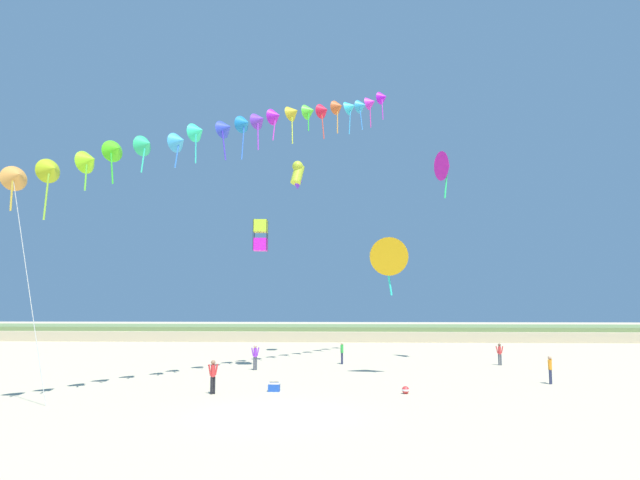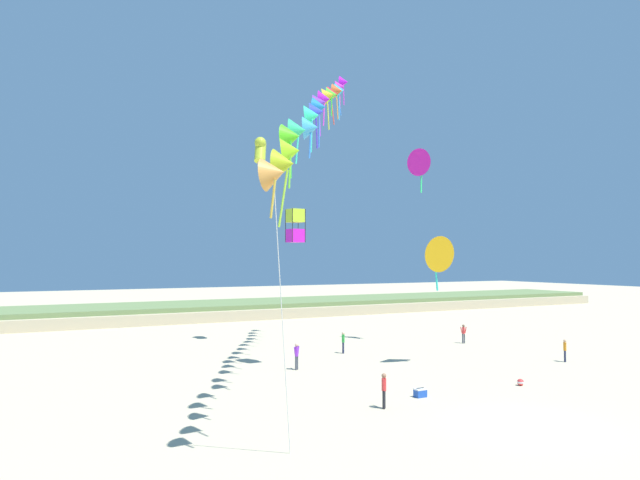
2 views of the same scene
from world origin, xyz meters
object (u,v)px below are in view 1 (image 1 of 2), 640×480
(person_mid_center, at_px, (550,368))
(person_far_right, at_px, (255,355))
(large_kite_low_lead, at_px, (298,174))
(large_kite_outer_drift, at_px, (389,256))
(large_kite_mid_trail, at_px, (261,235))
(beach_cooler, at_px, (274,387))
(person_near_left, at_px, (213,374))
(beach_ball, at_px, (406,390))
(person_near_right, at_px, (500,353))
(person_far_left, at_px, (342,351))
(large_kite_high_solo, at_px, (446,166))

(person_mid_center, xyz_separation_m, person_far_right, (-16.94, 5.78, 0.09))
(large_kite_low_lead, height_order, large_kite_outer_drift, large_kite_low_lead)
(person_far_right, distance_m, large_kite_mid_trail, 7.99)
(large_kite_low_lead, height_order, beach_cooler, large_kite_low_lead)
(person_near_left, height_order, beach_ball, person_near_left)
(person_near_left, bearing_deg, person_far_right, 87.94)
(person_near_right, bearing_deg, person_near_left, -140.86)
(person_far_left, bearing_deg, large_kite_outer_drift, -66.68)
(large_kite_outer_drift, bearing_deg, beach_ball, -87.90)
(person_far_right, bearing_deg, large_kite_mid_trail, 73.49)
(person_near_left, height_order, large_kite_outer_drift, large_kite_outer_drift)
(person_mid_center, relative_size, person_far_left, 0.95)
(person_far_right, xyz_separation_m, beach_ball, (8.83, -9.54, -0.77))
(person_far_right, distance_m, beach_ball, 13.02)
(large_kite_mid_trail, bearing_deg, beach_ball, -49.38)
(beach_cooler, bearing_deg, person_near_left, -160.45)
(beach_ball, bearing_deg, large_kite_outer_drift, 92.10)
(person_far_left, bearing_deg, large_kite_high_solo, 7.10)
(large_kite_outer_drift, bearing_deg, person_near_left, -140.92)
(large_kite_low_lead, bearing_deg, large_kite_high_solo, -25.58)
(large_kite_low_lead, xyz_separation_m, large_kite_mid_trail, (-1.59, -10.07, -6.59))
(person_mid_center, xyz_separation_m, beach_ball, (-8.11, -3.76, -0.69))
(person_near_right, xyz_separation_m, person_far_left, (-11.12, 0.22, 0.03))
(person_near_right, height_order, large_kite_low_lead, large_kite_low_lead)
(person_near_left, relative_size, beach_ball, 4.43)
(large_kite_low_lead, relative_size, large_kite_outer_drift, 0.70)
(person_near_left, relative_size, person_mid_center, 1.07)
(large_kite_low_lead, bearing_deg, person_far_right, -99.37)
(large_kite_low_lead, xyz_separation_m, beach_cooler, (0.69, -19.75, -15.30))
(large_kite_high_solo, bearing_deg, person_mid_center, -72.34)
(person_near_right, relative_size, person_far_left, 0.97)
(person_mid_center, distance_m, large_kite_high_solo, 17.85)
(person_far_left, bearing_deg, person_near_right, -1.11)
(person_near_left, height_order, beach_cooler, person_near_left)
(large_kite_high_solo, bearing_deg, large_kite_outer_drift, -122.07)
(person_far_left, xyz_separation_m, large_kite_outer_drift, (2.96, -6.87, 6.25))
(large_kite_outer_drift, bearing_deg, beach_cooler, -134.38)
(person_near_right, bearing_deg, person_far_left, 178.89)
(person_near_right, relative_size, beach_ball, 4.21)
(large_kite_outer_drift, relative_size, beach_cooler, 6.21)
(person_mid_center, xyz_separation_m, beach_cooler, (-14.49, -3.33, -0.65))
(person_far_right, bearing_deg, person_far_left, 35.61)
(large_kite_outer_drift, xyz_separation_m, beach_cooler, (-6.13, -6.27, -6.95))
(large_kite_mid_trail, height_order, large_kite_high_solo, large_kite_high_solo)
(person_near_right, height_order, person_mid_center, person_near_right)
(large_kite_outer_drift, distance_m, beach_cooler, 11.19)
(large_kite_high_solo, xyz_separation_m, beach_ball, (-4.68, -14.55, -14.49))
(large_kite_outer_drift, bearing_deg, large_kite_mid_trail, 157.96)
(large_kite_mid_trail, relative_size, large_kite_high_solo, 0.58)
(person_near_left, distance_m, person_far_left, 15.35)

